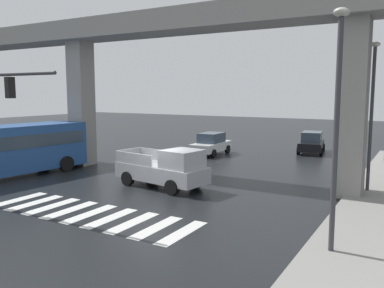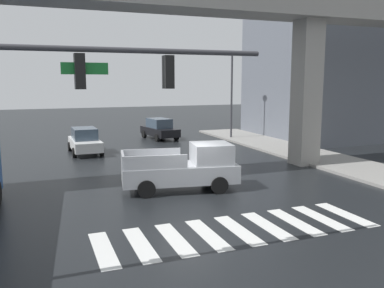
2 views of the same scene
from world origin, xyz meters
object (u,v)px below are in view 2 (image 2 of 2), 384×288
pickup_truck (186,168)px  sedan_black (160,129)px  traffic_signal_mast (29,94)px  fire_hydrant (309,157)px  sedan_white (85,141)px  street_lamp_mid_block (306,86)px  street_lamp_far_north (232,85)px

pickup_truck → sedan_black: size_ratio=1.18×
traffic_signal_mast → fire_hydrant: size_ratio=10.22×
traffic_signal_mast → sedan_black: bearing=66.7°
sedan_white → street_lamp_mid_block: street_lamp_mid_block is taller
traffic_signal_mast → street_lamp_far_north: size_ratio=1.20×
street_lamp_far_north → fire_hydrant: 11.89m
traffic_signal_mast → street_lamp_mid_block: 18.73m
sedan_black → fire_hydrant: (5.24, -13.31, -0.42)m
sedan_black → street_lamp_far_north: size_ratio=0.62×
sedan_white → sedan_black: bearing=36.1°
sedan_black → sedan_white: bearing=-143.9°
street_lamp_mid_block → sedan_black: bearing=115.0°
sedan_white → traffic_signal_mast: size_ratio=0.50×
pickup_truck → sedan_white: pickup_truck is taller
pickup_truck → fire_hydrant: pickup_truck is taller
street_lamp_mid_block → sedan_white: bearing=149.6°
sedan_black → fire_hydrant: 14.32m
traffic_signal_mast → street_lamp_mid_block: bearing=34.5°
traffic_signal_mast → fire_hydrant: 18.21m
sedan_white → traffic_signal_mast: bearing=-99.9°
sedan_white → traffic_signal_mast: (-3.10, -17.84, 3.70)m
sedan_black → fire_hydrant: size_ratio=5.32×
street_lamp_mid_block → traffic_signal_mast: bearing=-145.5°
street_lamp_far_north → fire_hydrant: bearing=-92.1°
sedan_white → street_lamp_far_north: 13.16m
pickup_truck → street_lamp_mid_block: street_lamp_mid_block is taller
pickup_truck → sedan_white: size_ratio=1.23×
pickup_truck → street_lamp_mid_block: 10.61m
traffic_signal_mast → pickup_truck: bearing=46.5°
traffic_signal_mast → fire_hydrant: bearing=32.0°
sedan_black → traffic_signal_mast: bearing=-113.3°
street_lamp_mid_block → street_lamp_far_north: same height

